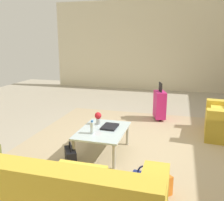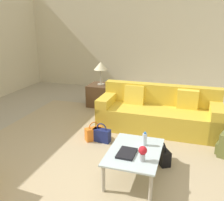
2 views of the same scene
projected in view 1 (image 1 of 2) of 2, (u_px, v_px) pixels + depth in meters
The scene contains 11 objects.
ground_plane at pixel (138, 147), 4.22m from camera, with size 12.00×12.00×0.00m, color #A89E89.
wall_left at pixel (164, 46), 8.59m from camera, with size 0.12×8.00×3.10m, color beige.
area_rug at pixel (145, 165), 3.61m from camera, with size 5.20×4.40×0.01m, color tan.
coffee_table at pixel (103, 133), 3.90m from camera, with size 0.97×0.70×0.41m.
water_bottle at pixel (92, 128), 3.70m from camera, with size 0.06×0.06×0.20m.
coffee_table_book at pixel (110, 127), 3.97m from camera, with size 0.31×0.23×0.03m, color black.
flower_vase at pixel (98, 117), 4.10m from camera, with size 0.11×0.11×0.21m.
suitcase_magenta at pixel (160, 104), 5.58m from camera, with size 0.45×0.33×0.85m.
handbag_navy at pixel (145, 183), 2.93m from camera, with size 0.18×0.34×0.36m.
handbag_black at pixel (71, 157), 3.59m from camera, with size 0.35×0.29×0.36m.
handbag_orange at pixel (158, 186), 2.86m from camera, with size 0.32×0.33×0.36m.
Camera 1 is at (3.89, 0.62, 1.77)m, focal length 40.00 mm.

